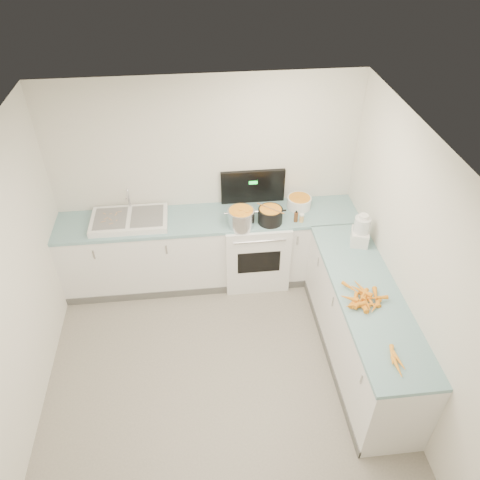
{
  "coord_description": "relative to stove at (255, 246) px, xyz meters",
  "views": [
    {
      "loc": [
        -0.12,
        -2.72,
        4.08
      ],
      "look_at": [
        0.3,
        1.1,
        1.05
      ],
      "focal_mm": 35.0,
      "sensor_mm": 36.0,
      "label": 1
    }
  ],
  "objects": [
    {
      "name": "stove",
      "position": [
        0.0,
        0.0,
        0.0
      ],
      "size": [
        0.76,
        0.65,
        1.36
      ],
      "color": "white",
      "rests_on": "ground"
    },
    {
      "name": "wall_back",
      "position": [
        -0.55,
        0.31,
        0.78
      ],
      "size": [
        3.5,
        0.0,
        2.5
      ],
      "primitive_type": null,
      "rotation": [
        1.57,
        0.0,
        0.0
      ],
      "color": "silver",
      "rests_on": "ground"
    },
    {
      "name": "wall_right",
      "position": [
        1.2,
        -1.69,
        0.78
      ],
      "size": [
        0.0,
        4.0,
        2.5
      ],
      "primitive_type": null,
      "rotation": [
        1.57,
        0.0,
        -1.57
      ],
      "color": "silver",
      "rests_on": "ground"
    },
    {
      "name": "wall_left",
      "position": [
        -2.3,
        -1.69,
        0.78
      ],
      "size": [
        0.0,
        4.0,
        2.5
      ],
      "primitive_type": null,
      "rotation": [
        1.57,
        0.0,
        1.57
      ],
      "color": "silver",
      "rests_on": "ground"
    },
    {
      "name": "wooden_spoon",
      "position": [
        0.14,
        -0.15,
        0.65
      ],
      "size": [
        0.28,
        0.25,
        0.02
      ],
      "primitive_type": "cylinder",
      "rotation": [
        1.57,
        0.0,
        0.85
      ],
      "color": "#AD7A47",
      "rests_on": "black_pot"
    },
    {
      "name": "peelings",
      "position": [
        -1.64,
        0.02,
        0.54
      ],
      "size": [
        0.21,
        0.25,
        0.01
      ],
      "color": "tan",
      "rests_on": "sink"
    },
    {
      "name": "counter_back",
      "position": [
        -0.55,
        0.01,
        -0.0
      ],
      "size": [
        3.5,
        0.62,
        0.94
      ],
      "color": "white",
      "rests_on": "ground"
    },
    {
      "name": "ceiling",
      "position": [
        -0.55,
        -1.69,
        2.03
      ],
      "size": [
        3.5,
        4.0,
        0.0
      ],
      "primitive_type": null,
      "rotation": [
        3.14,
        0.0,
        0.0
      ],
      "color": "silver",
      "rests_on": "ground"
    },
    {
      "name": "spice_jar",
      "position": [
        0.5,
        -0.19,
        0.51
      ],
      "size": [
        0.05,
        0.05,
        0.09
      ],
      "primitive_type": "cylinder",
      "color": "#E5B266",
      "rests_on": "counter_back"
    },
    {
      "name": "floor",
      "position": [
        -0.55,
        -1.69,
        -0.47
      ],
      "size": [
        3.5,
        4.0,
        0.0
      ],
      "primitive_type": null,
      "color": "gray",
      "rests_on": "ground"
    },
    {
      "name": "sink",
      "position": [
        -1.45,
        0.02,
        0.5
      ],
      "size": [
        0.86,
        0.52,
        0.31
      ],
      "color": "white",
      "rests_on": "counter_back"
    },
    {
      "name": "mixing_bowl",
      "position": [
        0.53,
        0.11,
        0.53
      ],
      "size": [
        0.33,
        0.33,
        0.13
      ],
      "primitive_type": "cylinder",
      "rotation": [
        0.0,
        0.0,
        0.17
      ],
      "color": "white",
      "rests_on": "counter_back"
    },
    {
      "name": "peeled_carrots",
      "position": [
        0.85,
        -2.19,
        0.49
      ],
      "size": [
        0.12,
        0.32,
        0.04
      ],
      "color": "orange",
      "rests_on": "counter_right"
    },
    {
      "name": "food_processor",
      "position": [
        1.03,
        -0.64,
        0.62
      ],
      "size": [
        0.23,
        0.26,
        0.37
      ],
      "color": "white",
      "rests_on": "counter_right"
    },
    {
      "name": "black_pot",
      "position": [
        0.14,
        -0.15,
        0.55
      ],
      "size": [
        0.33,
        0.33,
        0.2
      ],
      "primitive_type": "cylinder",
      "rotation": [
        0.0,
        0.0,
        0.2
      ],
      "color": "black",
      "rests_on": "stove"
    },
    {
      "name": "counter_right",
      "position": [
        0.9,
        -1.39,
        -0.0
      ],
      "size": [
        0.62,
        2.2,
        0.94
      ],
      "color": "white",
      "rests_on": "ground"
    },
    {
      "name": "carrot_pile",
      "position": [
        0.81,
        -1.5,
        0.5
      ],
      "size": [
        0.44,
        0.45,
        0.08
      ],
      "color": "orange",
      "rests_on": "counter_right"
    },
    {
      "name": "steel_pot",
      "position": [
        -0.19,
        -0.17,
        0.56
      ],
      "size": [
        0.32,
        0.32,
        0.22
      ],
      "primitive_type": "cylinder",
      "rotation": [
        0.0,
        0.0,
        -0.06
      ],
      "color": "silver",
      "rests_on": "stove"
    },
    {
      "name": "extract_bottle",
      "position": [
        0.44,
        -0.17,
        0.52
      ],
      "size": [
        0.05,
        0.05,
        0.12
      ],
      "primitive_type": "cylinder",
      "color": "#593319",
      "rests_on": "counter_back"
    }
  ]
}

